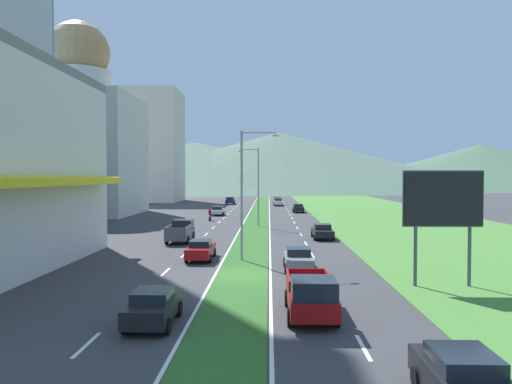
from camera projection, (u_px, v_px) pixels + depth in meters
The scene contains 56 objects.
ground_plane at pixel (243, 276), 31.22m from camera, with size 600.00×600.00×0.00m, color #38383A.
grass_median at pixel (260, 210), 91.16m from camera, with size 3.20×240.00×0.06m, color #2D6023.
grass_verge_right at pixel (372, 210), 90.63m from camera, with size 24.00×240.00×0.06m, color #477F33.
lane_dash_left_1 at pixel (87, 345), 18.36m from camera, with size 0.16×2.80×0.01m, color silver.
lane_dash_left_2 at pixel (137, 298), 25.36m from camera, with size 0.16×2.80×0.01m, color silver.
lane_dash_left_3 at pixel (165, 272), 32.36m from camera, with size 0.16×2.80×0.01m, color silver.
lane_dash_left_4 at pixel (184, 255), 39.36m from camera, with size 0.16×2.80×0.01m, color silver.
lane_dash_left_5 at pixel (197, 243), 46.36m from camera, with size 0.16×2.80×0.01m, color silver.
lane_dash_left_6 at pixel (206, 234), 53.36m from camera, with size 0.16×2.80×0.01m, color silver.
lane_dash_left_7 at pixel (213, 228), 60.36m from camera, with size 0.16×2.80×0.01m, color silver.
lane_dash_left_8 at pixel (219, 222), 67.36m from camera, with size 0.16×2.80×0.01m, color silver.
lane_dash_left_9 at pixel (224, 218), 74.36m from camera, with size 0.16×2.80×0.01m, color silver.
lane_dash_left_10 at pixel (228, 214), 81.36m from camera, with size 0.16×2.80×0.01m, color silver.
lane_dash_left_11 at pixel (231, 211), 88.36m from camera, with size 0.16×2.80×0.01m, color silver.
lane_dash_left_12 at pixel (234, 209), 95.36m from camera, with size 0.16×2.80×0.01m, color silver.
lane_dash_left_13 at pixel (236, 207), 102.36m from camera, with size 0.16×2.80×0.01m, color silver.
lane_dash_left_14 at pixel (238, 205), 109.36m from camera, with size 0.16×2.80×0.01m, color silver.
lane_dash_left_15 at pixel (240, 203), 116.35m from camera, with size 0.16×2.80×0.01m, color silver.
lane_dash_right_1 at pixel (363, 347), 18.10m from camera, with size 0.16×2.80×0.01m, color silver.
lane_dash_right_2 at pixel (337, 300), 25.10m from camera, with size 0.16×2.80×0.01m, color silver.
lane_dash_right_3 at pixel (322, 273), 32.10m from camera, with size 0.16×2.80×0.01m, color silver.
lane_dash_right_4 at pixel (313, 255), 39.10m from camera, with size 0.16×2.80×0.01m, color silver.
lane_dash_right_5 at pixel (306, 243), 46.10m from camera, with size 0.16×2.80×0.01m, color silver.
lane_dash_right_6 at pixel (301, 235), 53.10m from camera, with size 0.16×2.80×0.01m, color silver.
lane_dash_right_7 at pixel (297, 228), 60.10m from camera, with size 0.16×2.80×0.01m, color silver.
lane_dash_right_8 at pixel (294, 222), 67.09m from camera, with size 0.16×2.80×0.01m, color silver.
lane_dash_right_9 at pixel (292, 218), 74.09m from camera, with size 0.16×2.80×0.01m, color silver.
lane_dash_right_10 at pixel (290, 215), 81.09m from camera, with size 0.16×2.80×0.01m, color silver.
lane_dash_right_11 at pixel (288, 211), 88.09m from camera, with size 0.16×2.80×0.01m, color silver.
lane_dash_right_12 at pixel (287, 209), 95.09m from camera, with size 0.16×2.80×0.01m, color silver.
lane_dash_right_13 at pixel (286, 207), 102.09m from camera, with size 0.16×2.80×0.01m, color silver.
lane_dash_right_14 at pixel (284, 205), 109.09m from camera, with size 0.16×2.80×0.01m, color silver.
lane_dash_right_15 at pixel (284, 203), 116.09m from camera, with size 0.16×2.80×0.01m, color silver.
edge_line_median_left at pixel (250, 210), 91.21m from camera, with size 0.16×240.00×0.01m, color silver.
edge_line_median_right at pixel (269, 210), 91.12m from camera, with size 0.16×240.00×0.01m, color silver.
domed_building at pixel (79, 138), 81.13m from camera, with size 18.35×18.35×31.49m.
midrise_colored at pixel (149, 146), 123.42m from camera, with size 15.55×15.55×27.43m, color beige.
hill_far_left at pixel (195, 165), 263.21m from camera, with size 226.56×226.56×24.21m, color #516B56.
hill_far_center at pixel (279, 160), 263.76m from camera, with size 215.17×215.17×29.54m, color #516B56.
hill_far_right at pixel (480, 166), 263.61m from camera, with size 170.96×170.96×23.20m, color #47664C.
street_lamp_near at pixel (246, 187), 36.49m from camera, with size 2.88×0.42×9.61m.
street_lamp_mid at pixel (256, 182), 61.49m from camera, with size 2.76×0.44×9.73m.
billboard_roadside at pixel (443, 203), 27.81m from camera, with size 4.52×0.28×6.59m.
car_0 at pixel (153, 306), 20.85m from camera, with size 1.91×4.16×1.51m.
car_1 at pixel (217, 211), 79.59m from camera, with size 1.95×4.51×1.47m.
car_2 at pixel (278, 202), 105.49m from camera, with size 1.96×4.74×1.55m.
car_3 at pixel (298, 259), 33.19m from camera, with size 1.94×4.24×1.46m.
car_4 at pixel (322, 231), 49.72m from camera, with size 2.03×4.63×1.48m.
car_5 at pixel (201, 249), 37.21m from camera, with size 1.90×4.78×1.50m.
car_6 at pixel (230, 201), 111.21m from camera, with size 2.03×4.22×1.61m.
car_7 at pixel (298, 208), 86.08m from camera, with size 1.91×4.40×1.45m.
car_8 at pixel (465, 381), 13.25m from camera, with size 2.00×4.34×1.52m.
car_9 at pixel (277, 201), 110.85m from camera, with size 1.87×4.58×1.57m.
pickup_truck_0 at pixel (311, 296), 21.86m from camera, with size 2.18×5.40×2.00m.
pickup_truck_1 at pixel (181, 231), 47.44m from camera, with size 2.18×5.40×2.00m.
motorcycle_rider at pixel (210, 215), 69.85m from camera, with size 0.36×2.00×1.80m.
Camera 1 is at (1.65, -31.00, 6.25)m, focal length 34.82 mm.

